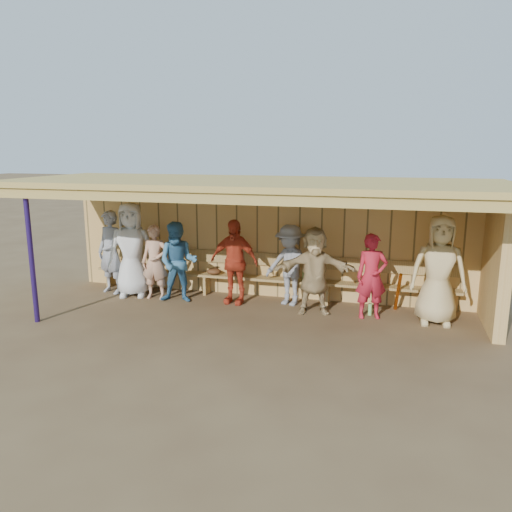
{
  "coord_description": "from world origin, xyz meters",
  "views": [
    {
      "loc": [
        2.46,
        -8.57,
        3.04
      ],
      "look_at": [
        0.0,
        0.35,
        1.05
      ],
      "focal_mm": 35.0,
      "sensor_mm": 36.0,
      "label": 1
    }
  ],
  "objects_px": {
    "player_a": "(111,252)",
    "player_extra": "(155,262)",
    "player_f": "(315,271)",
    "bench": "(266,273)",
    "player_d": "(234,262)",
    "player_e": "(290,265)",
    "player_c": "(178,262)",
    "player_h": "(439,270)",
    "player_b": "(132,250)",
    "player_g": "(372,276)"
  },
  "relations": [
    {
      "from": "player_d",
      "to": "player_h",
      "type": "relative_size",
      "value": 0.87
    },
    {
      "from": "player_f",
      "to": "player_b",
      "type": "bearing_deg",
      "value": 165.13
    },
    {
      "from": "player_extra",
      "to": "player_g",
      "type": "bearing_deg",
      "value": -5.89
    },
    {
      "from": "player_e",
      "to": "bench",
      "type": "relative_size",
      "value": 0.21
    },
    {
      "from": "player_f",
      "to": "player_h",
      "type": "distance_m",
      "value": 2.18
    },
    {
      "from": "player_d",
      "to": "bench",
      "type": "distance_m",
      "value": 0.79
    },
    {
      "from": "player_h",
      "to": "bench",
      "type": "xyz_separation_m",
      "value": [
        -3.29,
        0.7,
        -0.44
      ]
    },
    {
      "from": "player_a",
      "to": "player_g",
      "type": "distance_m",
      "value": 5.45
    },
    {
      "from": "player_b",
      "to": "player_d",
      "type": "relative_size",
      "value": 1.17
    },
    {
      "from": "player_d",
      "to": "player_extra",
      "type": "bearing_deg",
      "value": -169.96
    },
    {
      "from": "player_a",
      "to": "bench",
      "type": "height_order",
      "value": "player_a"
    },
    {
      "from": "player_a",
      "to": "player_e",
      "type": "bearing_deg",
      "value": 16.47
    },
    {
      "from": "player_b",
      "to": "player_d",
      "type": "height_order",
      "value": "player_b"
    },
    {
      "from": "player_extra",
      "to": "bench",
      "type": "bearing_deg",
      "value": 10.97
    },
    {
      "from": "player_h",
      "to": "player_extra",
      "type": "bearing_deg",
      "value": 176.75
    },
    {
      "from": "player_g",
      "to": "player_d",
      "type": "bearing_deg",
      "value": 159.64
    },
    {
      "from": "player_e",
      "to": "player_h",
      "type": "xyz_separation_m",
      "value": [
        2.72,
        -0.39,
        0.17
      ]
    },
    {
      "from": "player_f",
      "to": "bench",
      "type": "height_order",
      "value": "player_f"
    },
    {
      "from": "player_a",
      "to": "bench",
      "type": "distance_m",
      "value": 3.34
    },
    {
      "from": "player_a",
      "to": "player_d",
      "type": "xyz_separation_m",
      "value": [
        2.76,
        -0.0,
        -0.04
      ]
    },
    {
      "from": "player_b",
      "to": "bench",
      "type": "bearing_deg",
      "value": -4.55
    },
    {
      "from": "player_f",
      "to": "player_extra",
      "type": "relative_size",
      "value": 1.07
    },
    {
      "from": "player_a",
      "to": "player_h",
      "type": "xyz_separation_m",
      "value": [
        6.58,
        -0.21,
        0.08
      ]
    },
    {
      "from": "player_e",
      "to": "player_g",
      "type": "distance_m",
      "value": 1.64
    },
    {
      "from": "player_f",
      "to": "player_g",
      "type": "height_order",
      "value": "player_f"
    },
    {
      "from": "player_a",
      "to": "player_g",
      "type": "xyz_separation_m",
      "value": [
        5.44,
        -0.21,
        -0.11
      ]
    },
    {
      "from": "player_c",
      "to": "player_d",
      "type": "xyz_separation_m",
      "value": [
        1.11,
        0.21,
        0.03
      ]
    },
    {
      "from": "player_f",
      "to": "player_extra",
      "type": "xyz_separation_m",
      "value": [
        -3.3,
        0.08,
        -0.05
      ]
    },
    {
      "from": "player_b",
      "to": "player_e",
      "type": "height_order",
      "value": "player_b"
    },
    {
      "from": "player_b",
      "to": "player_extra",
      "type": "relative_size",
      "value": 1.29
    },
    {
      "from": "player_a",
      "to": "player_g",
      "type": "relative_size",
      "value": 1.14
    },
    {
      "from": "player_extra",
      "to": "player_h",
      "type": "bearing_deg",
      "value": -5.73
    },
    {
      "from": "player_g",
      "to": "player_b",
      "type": "bearing_deg",
      "value": 162.69
    },
    {
      "from": "player_h",
      "to": "player_extra",
      "type": "xyz_separation_m",
      "value": [
        -5.48,
        0.07,
        -0.2
      ]
    },
    {
      "from": "player_b",
      "to": "player_g",
      "type": "relative_size",
      "value": 1.27
    },
    {
      "from": "player_e",
      "to": "bench",
      "type": "xyz_separation_m",
      "value": [
        -0.56,
        0.31,
        -0.27
      ]
    },
    {
      "from": "player_c",
      "to": "player_e",
      "type": "xyz_separation_m",
      "value": [
        2.2,
        0.4,
        -0.01
      ]
    },
    {
      "from": "player_c",
      "to": "player_e",
      "type": "height_order",
      "value": "player_c"
    },
    {
      "from": "player_a",
      "to": "player_extra",
      "type": "distance_m",
      "value": 1.12
    },
    {
      "from": "player_c",
      "to": "player_d",
      "type": "bearing_deg",
      "value": 0.4
    },
    {
      "from": "player_a",
      "to": "player_c",
      "type": "bearing_deg",
      "value": 6.35
    },
    {
      "from": "player_c",
      "to": "bench",
      "type": "xyz_separation_m",
      "value": [
        1.64,
        0.7,
        -0.29
      ]
    },
    {
      "from": "player_d",
      "to": "player_f",
      "type": "relative_size",
      "value": 1.03
    },
    {
      "from": "player_g",
      "to": "bench",
      "type": "bearing_deg",
      "value": 146.19
    },
    {
      "from": "player_a",
      "to": "player_extra",
      "type": "relative_size",
      "value": 1.16
    },
    {
      "from": "player_b",
      "to": "bench",
      "type": "xyz_separation_m",
      "value": [
        2.74,
        0.58,
        -0.46
      ]
    },
    {
      "from": "player_a",
      "to": "bench",
      "type": "relative_size",
      "value": 0.23
    },
    {
      "from": "player_a",
      "to": "player_extra",
      "type": "xyz_separation_m",
      "value": [
        1.1,
        -0.14,
        -0.12
      ]
    },
    {
      "from": "player_a",
      "to": "player_h",
      "type": "height_order",
      "value": "player_h"
    },
    {
      "from": "player_c",
      "to": "bench",
      "type": "bearing_deg",
      "value": 12.63
    }
  ]
}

